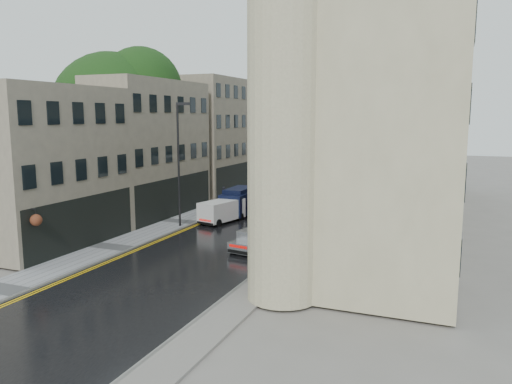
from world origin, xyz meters
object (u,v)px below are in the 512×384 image
Objects in this scene: white_lorry at (319,181)px; pedestrian at (224,196)px; lamp_post_near at (179,166)px; navy_van at (223,203)px; lamp_post_far at (270,153)px; tree_far at (193,135)px; cream_bus at (266,198)px; silver_hatchback at (233,242)px; white_van at (202,213)px; tree_near at (113,132)px.

white_lorry is 10.30m from pedestrian.
white_lorry is 0.78× the size of lamp_post_near.
lamp_post_far is (-1.58, 15.38, 2.99)m from navy_van.
navy_van is at bearing -51.62° from tree_far.
silver_hatchback is (2.27, -11.66, -0.83)m from cream_bus.
lamp_post_far reaches higher than cream_bus.
lamp_post_near is (0.46, -8.63, 3.62)m from pedestrian.
tree_far is 8.62m from lamp_post_far.
lamp_post_near reaches higher than white_van.
white_van is 2.18× the size of pedestrian.
tree_near is at bearing -168.50° from navy_van.
white_lorry is 1.79× the size of white_van.
lamp_post_near is (-1.52, -4.22, 3.41)m from navy_van.
pedestrian is at bearing 113.48° from navy_van.
silver_hatchback is 9.24m from lamp_post_near.
pedestrian is (7.08, 6.36, -5.92)m from tree_near.
white_lorry is at bearing -111.50° from pedestrian.
tree_near reaches higher than pedestrian.
navy_van is at bearing 128.76° from silver_hatchback.
cream_bus is (11.63, -8.65, -4.71)m from tree_far.
pedestrian is 9.37m from lamp_post_near.
lamp_post_far reaches higher than white_lorry.
lamp_post_far reaches higher than white_van.
white_van is 18.41m from lamp_post_far.
white_lorry is 7.64m from lamp_post_far.
pedestrian reaches higher than silver_hatchback.
cream_bus reaches higher than navy_van.
navy_van is (0.43, 2.69, 0.32)m from white_van.
lamp_post_far reaches higher than pedestrian.
white_lorry is 17.70m from lamp_post_near.
cream_bus is 8.54m from lamp_post_near.
tree_near is at bearing -109.65° from lamp_post_far.
white_van is 7.27m from pedestrian.
lamp_post_near reaches higher than pedestrian.
white_lorry is (13.94, 13.99, -5.06)m from tree_near.
cream_bus reaches higher than white_van.
white_lorry is at bearing 83.58° from white_van.
silver_hatchback is at bearing -61.60° from navy_van.
white_lorry is 1.97× the size of silver_hatchback.
white_lorry is 0.86× the size of lamp_post_far.
tree_near is 1.96× the size of white_lorry.
white_lorry is at bearing 59.05° from lamp_post_near.
navy_van is at bearing 134.60° from pedestrian.
cream_bus is 3.06× the size of silver_hatchback.
tree_far is 1.13× the size of cream_bus.
cream_bus is 6.07× the size of pedestrian.
tree_near is 3.51× the size of white_van.
silver_hatchback is at bearing -85.65° from cream_bus.
tree_far reaches higher than white_lorry.
tree_far is at bearing 88.68° from tree_near.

